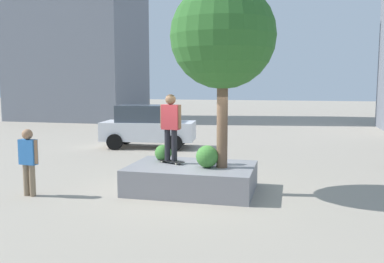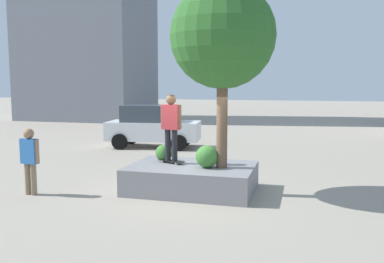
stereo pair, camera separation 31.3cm
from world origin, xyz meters
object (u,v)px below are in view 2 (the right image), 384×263
Objects in this scene: plaza_tree at (223,37)px; skateboarder at (171,123)px; skateboard at (171,161)px; police_car at (152,126)px; pedestrian_crossing at (30,157)px; planter_ledge at (192,178)px.

plaza_tree is 2.63m from skateboarder.
police_car is (-3.08, 6.66, 0.21)m from skateboard.
plaza_tree is at bearing 16.44° from pedestrian_crossing.
pedestrian_crossing is at bearing -163.56° from plaza_tree.
plaza_tree is 1.10× the size of police_car.
police_car reaches higher than skateboard.
police_car is at bearing 118.59° from planter_ledge.
skateboarder is 3.72m from pedestrian_crossing.
plaza_tree is at bearing -56.69° from police_car.
pedestrian_crossing reaches higher than skateboard.
planter_ledge is 3.99× the size of skateboard.
police_car is at bearing 114.84° from skateboarder.
skateboarder is 7.39m from police_car.
police_car reaches higher than pedestrian_crossing.
pedestrian_crossing is (-4.69, -1.38, -3.00)m from plaza_tree.
police_car is at bearing 114.84° from skateboard.
plaza_tree reaches higher than skateboarder.
plaza_tree reaches higher than pedestrian_crossing.
planter_ledge is 4.19m from pedestrian_crossing.
skateboarder is at bearing 180.00° from skateboard.
skateboard is (-0.62, 0.13, 0.40)m from planter_ledge.
police_car is 8.25m from pedestrian_crossing.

